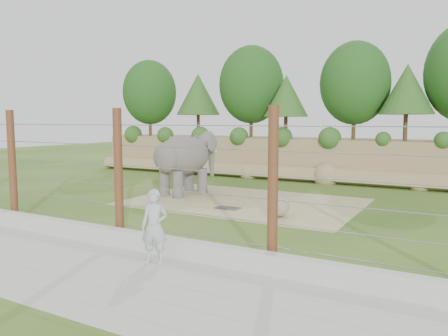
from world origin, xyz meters
The scene contains 10 objects.
ground centered at (0.00, 0.00, 0.00)m, with size 90.00×90.00×0.00m, color #255616.
back_embankment centered at (0.59, 12.68, 3.97)m, with size 30.00×5.52×8.77m.
dirt_patch centered at (0.50, 3.00, 0.01)m, with size 10.00×7.00×0.02m, color tan.
drain_grate centered at (0.58, 1.27, 0.04)m, with size 1.00×0.60×0.03m, color #262628.
elephant centered at (-2.96, 3.23, 1.51)m, with size 1.60×3.73×3.02m, color #615B57, non-canonical shape.
stone_ball centered at (3.01, 0.86, 0.42)m, with size 0.79×0.79×0.79m, color gray.
retaining_wall centered at (0.00, -5.00, 0.25)m, with size 26.00×0.35×0.50m, color beige.
walkway centered at (0.00, -7.00, 0.01)m, with size 26.00×4.00×0.01m, color beige.
barrier_fence centered at (0.00, -4.50, 2.00)m, with size 20.26×0.26×4.00m.
zookeeper centered at (2.29, -5.70, 0.96)m, with size 0.69×0.45×1.90m, color #A6ACAF.
Camera 1 is at (9.10, -14.29, 3.62)m, focal length 35.00 mm.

